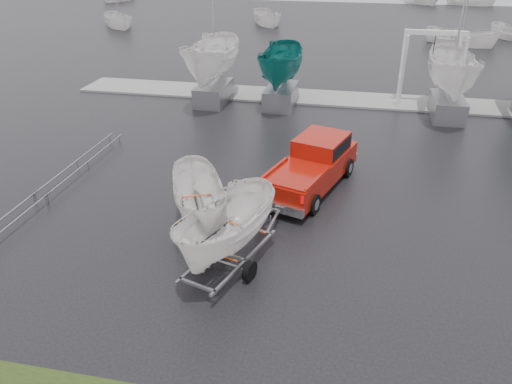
% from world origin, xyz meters
% --- Properties ---
extents(ground_plane, '(120.00, 120.00, 0.00)m').
position_xyz_m(ground_plane, '(0.00, 0.00, 0.00)').
color(ground_plane, black).
rests_on(ground_plane, ground).
extents(dock, '(30.00, 3.00, 0.12)m').
position_xyz_m(dock, '(0.00, 13.00, 0.05)').
color(dock, gray).
rests_on(dock, ground).
extents(pickup_truck, '(3.38, 5.75, 1.81)m').
position_xyz_m(pickup_truck, '(0.54, 1.46, 0.94)').
color(pickup_truck, maroon).
rests_on(pickup_truck, ground).
extents(trailer_hitched, '(2.20, 3.79, 4.96)m').
position_xyz_m(trailer_hitched, '(-1.31, -4.46, 2.69)').
color(trailer_hitched, gray).
rests_on(trailer_hitched, ground).
extents(trailer_parked, '(2.56, 3.77, 4.74)m').
position_xyz_m(trailer_parked, '(-2.65, -2.82, 2.58)').
color(trailer_parked, gray).
rests_on(trailer_parked, ground).
extents(boat_hoist, '(3.30, 2.18, 4.12)m').
position_xyz_m(boat_hoist, '(5.76, 13.00, 2.67)').
color(boat_hoist, silver).
rests_on(boat_hoist, ground).
extents(keelboat_0, '(2.55, 3.20, 10.72)m').
position_xyz_m(keelboat_0, '(-6.19, 11.00, 4.05)').
color(keelboat_0, gray).
rests_on(keelboat_0, ground).
extents(keelboat_1, '(2.24, 3.20, 7.06)m').
position_xyz_m(keelboat_1, '(-2.31, 11.20, 3.53)').
color(keelboat_1, gray).
rests_on(keelboat_1, ground).
extents(keelboat_2, '(2.42, 3.20, 10.59)m').
position_xyz_m(keelboat_2, '(6.65, 11.00, 3.84)').
color(keelboat_2, gray).
rests_on(keelboat_2, ground).
extents(mast_rack_0, '(0.56, 6.50, 0.06)m').
position_xyz_m(mast_rack_0, '(-9.00, 1.00, 0.35)').
color(mast_rack_0, gray).
rests_on(mast_rack_0, ground).
extents(moored_boat_0, '(3.33, 3.34, 11.11)m').
position_xyz_m(moored_boat_0, '(-23.02, 34.01, 0.01)').
color(moored_boat_0, white).
rests_on(moored_boat_0, ground).
extents(moored_boat_1, '(3.24, 3.28, 11.25)m').
position_xyz_m(moored_boat_1, '(-8.17, 38.72, 0.01)').
color(moored_boat_1, white).
rests_on(moored_boat_1, ground).
extents(moored_boat_2, '(3.29, 3.26, 11.25)m').
position_xyz_m(moored_boat_2, '(10.34, 31.34, 0.01)').
color(moored_boat_2, white).
rests_on(moored_boat_2, ground).
extents(moored_boat_3, '(3.14, 3.09, 11.35)m').
position_xyz_m(moored_boat_3, '(15.86, 60.08, 0.00)').
color(moored_boat_3, white).
rests_on(moored_boat_3, ground).
extents(moored_boat_4, '(3.01, 3.05, 11.14)m').
position_xyz_m(moored_boat_4, '(-32.69, 54.69, 0.01)').
color(moored_boat_4, white).
rests_on(moored_boat_4, ground).
extents(moored_boat_5, '(3.81, 3.83, 11.61)m').
position_xyz_m(moored_boat_5, '(9.14, 60.87, 0.00)').
color(moored_boat_5, white).
rests_on(moored_boat_5, ground).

